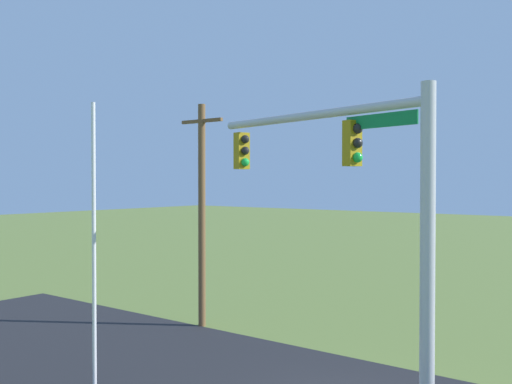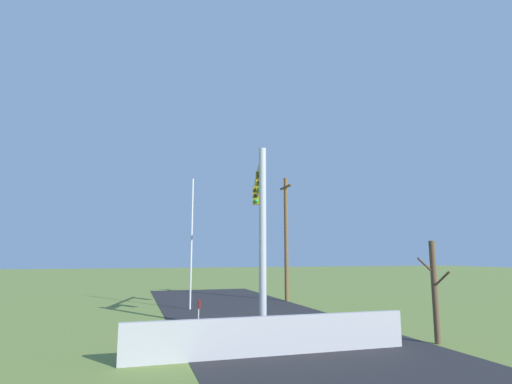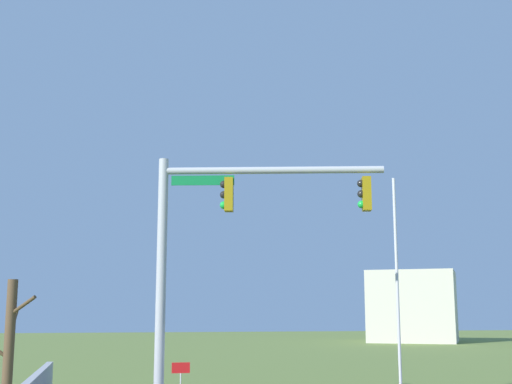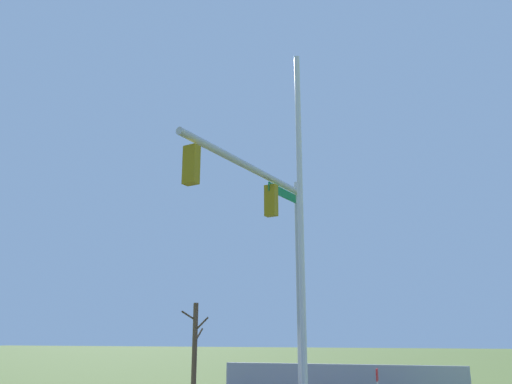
# 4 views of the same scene
# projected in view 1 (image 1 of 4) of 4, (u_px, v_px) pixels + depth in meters

# --- Properties ---
(road_surface) EXTENTS (28.00, 8.00, 0.01)m
(road_surface) POSITION_uv_depth(u_px,v_px,m) (208.00, 379.00, 15.30)
(road_surface) COLOR #232326
(road_surface) RESTS_ON ground_plane
(signal_mast) EXTENTS (6.24, 1.78, 7.08)m
(signal_mast) POSITION_uv_depth(u_px,v_px,m) (362.00, 198.00, 12.00)
(signal_mast) COLOR #B2B5BA
(signal_mast) RESTS_ON ground_plane
(flagpole) EXTENTS (0.10, 0.10, 7.16)m
(flagpole) POSITION_uv_depth(u_px,v_px,m) (94.00, 249.00, 14.22)
(flagpole) COLOR silver
(flagpole) RESTS_ON ground_plane
(utility_pole) EXTENTS (1.90, 0.26, 8.00)m
(utility_pole) POSITION_uv_depth(u_px,v_px,m) (202.00, 211.00, 20.90)
(utility_pole) COLOR brown
(utility_pole) RESTS_ON ground_plane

